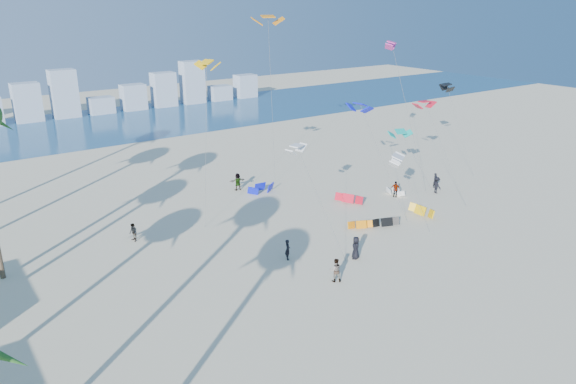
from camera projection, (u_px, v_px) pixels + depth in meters
ground at (401, 343)px, 32.59m from camera, size 220.00×220.00×0.00m
ocean at (75, 128)px, 87.95m from camera, size 220.00×220.00×0.00m
kitesurfer_near at (288, 250)px, 42.98m from camera, size 0.63×0.74×1.71m
kitesurfer_mid at (335, 270)px, 39.57m from camera, size 1.11×1.03×1.82m
kitesurfers_far at (323, 197)px, 54.28m from camera, size 33.07×20.92×1.91m
grounded_kites at (350, 204)px, 53.71m from camera, size 13.97×16.95×1.01m
flying_kites at (355, 83)px, 54.18m from camera, size 34.10×24.21×18.68m
distant_skyline at (50, 101)px, 93.96m from camera, size 85.00×3.00×8.40m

